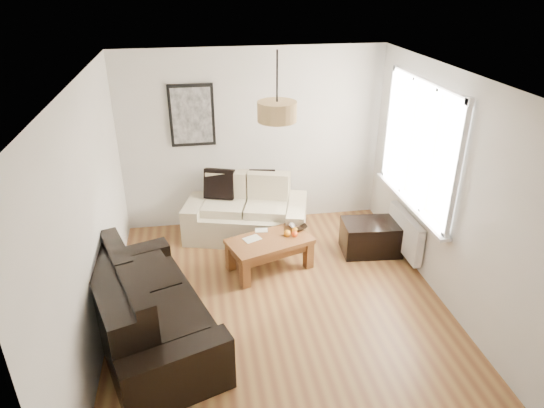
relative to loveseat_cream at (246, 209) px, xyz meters
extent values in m
plane|color=brown|center=(0.18, -1.78, -0.42)|extent=(4.50, 4.50, 0.00)
cube|color=white|center=(2.00, -0.98, -0.04)|extent=(0.10, 0.90, 0.52)
cylinder|color=tan|center=(0.18, -1.48, 1.81)|extent=(0.40, 0.40, 0.20)
cube|color=black|center=(1.63, -0.76, -0.20)|extent=(0.82, 0.57, 0.45)
cube|color=black|center=(-0.36, 0.21, 0.32)|extent=(0.45, 0.26, 0.43)
cube|color=black|center=(0.26, 0.21, 0.30)|extent=(0.39, 0.19, 0.38)
imported|color=black|center=(0.60, -0.73, 0.03)|extent=(0.29, 0.29, 0.06)
sphere|color=#F24D14|center=(0.52, -0.92, 0.04)|extent=(0.09, 0.09, 0.08)
sphere|color=orange|center=(0.54, -0.82, 0.04)|extent=(0.09, 0.09, 0.08)
sphere|color=orange|center=(0.42, -0.88, 0.04)|extent=(0.11, 0.11, 0.09)
cube|color=beige|center=(-0.03, -0.88, 0.01)|extent=(0.26, 0.23, 0.01)
camera|label=1|loc=(-0.66, -6.13, 3.08)|focal=31.66mm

